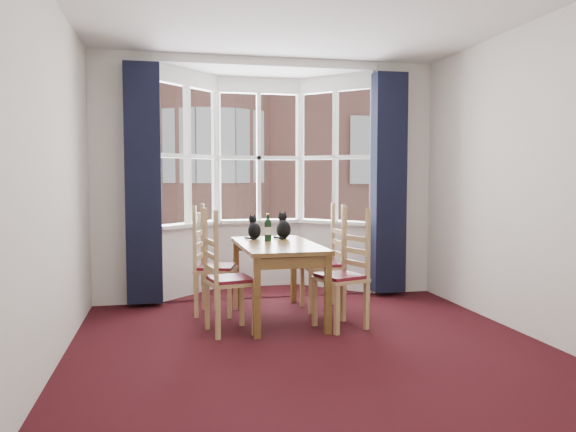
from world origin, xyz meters
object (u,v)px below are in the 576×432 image
object	(u,v)px
cat_left	(254,229)
chair_right_near	(348,277)
candle_short	(205,219)
cat_right	(283,228)
chair_left_near	(220,282)
wine_bottle	(268,229)
chair_right_far	(330,266)
candle_tall	(198,218)
dining_table	(277,253)
chair_left_far	(207,269)

from	to	relation	value
cat_left	chair_right_near	bearing A→B (deg)	-49.99
candle_short	cat_right	bearing A→B (deg)	-50.30
chair_left_near	wine_bottle	bearing A→B (deg)	49.47
chair_right_far	candle_tall	size ratio (longest dim) A/B	7.06
dining_table	chair_right_far	xyz separation A→B (m)	(0.63, 0.28, -0.20)
chair_left_near	candle_short	bearing A→B (deg)	90.78
chair_right_near	candle_tall	world-z (taller)	candle_tall
chair_left_near	cat_left	world-z (taller)	cat_left
wine_bottle	chair_right_near	bearing A→B (deg)	-45.09
chair_left_far	chair_right_near	bearing A→B (deg)	-31.73
chair_left_far	wine_bottle	distance (m)	0.76
chair_right_far	candle_short	xyz separation A→B (m)	(-1.27, 1.10, 0.44)
chair_left_near	chair_left_far	world-z (taller)	same
dining_table	cat_right	world-z (taller)	cat_right
dining_table	chair_left_near	size ratio (longest dim) A/B	1.55
chair_right_far	cat_right	bearing A→B (deg)	162.14
candle_tall	candle_short	size ratio (longest dim) A/B	1.52
chair_right_near	wine_bottle	xyz separation A→B (m)	(-0.66, 0.66, 0.42)
wine_bottle	candle_short	size ratio (longest dim) A/B	3.38
dining_table	chair_left_far	distance (m)	0.78
chair_left_far	chair_right_near	distance (m)	1.50
wine_bottle	candle_tall	distance (m)	1.31
cat_right	wine_bottle	bearing A→B (deg)	-133.79
cat_left	wine_bottle	xyz separation A→B (m)	(0.11, -0.25, 0.02)
chair_right_far	wine_bottle	world-z (taller)	wine_bottle
chair_left_far	candle_tall	bearing A→B (deg)	92.20
candle_short	dining_table	bearing A→B (deg)	-65.23
cat_left	candle_short	distance (m)	1.03
chair_left_near	chair_right_near	world-z (taller)	same
chair_left_far	wine_bottle	size ratio (longest dim) A/B	3.18
chair_right_near	cat_right	xyz separation A→B (m)	(-0.45, 0.88, 0.40)
dining_table	chair_left_far	size ratio (longest dim) A/B	1.55
dining_table	chair_left_near	distance (m)	0.77
cat_left	candle_short	xyz separation A→B (m)	(-0.47, 0.91, 0.05)
chair_right_near	chair_right_far	world-z (taller)	same
chair_right_near	chair_left_near	bearing A→B (deg)	179.41
cat_right	chair_right_far	bearing A→B (deg)	-17.86
chair_left_near	cat_right	xyz separation A→B (m)	(0.76, 0.86, 0.40)
chair_right_near	dining_table	bearing A→B (deg)	143.36
wine_bottle	candle_tall	size ratio (longest dim) A/B	2.22
wine_bottle	candle_tall	bearing A→B (deg)	120.04
cat_right	chair_left_near	bearing A→B (deg)	-131.38
chair_right_near	cat_right	world-z (taller)	cat_right
chair_left_near	candle_tall	distance (m)	1.84
candle_short	chair_right_far	bearing A→B (deg)	-41.03
dining_table	chair_left_near	bearing A→B (deg)	-144.70
chair_right_far	cat_right	xyz separation A→B (m)	(-0.48, 0.15, 0.40)
candle_short	wine_bottle	bearing A→B (deg)	-63.62
candle_short	chair_left_far	bearing A→B (deg)	-92.20
chair_left_near	chair_left_far	distance (m)	0.78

